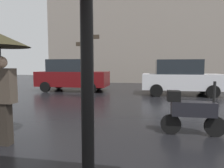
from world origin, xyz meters
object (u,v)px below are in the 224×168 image
at_px(parked_scooter, 191,111).
at_px(street_signpost, 87,59).
at_px(parked_car_left, 72,75).
at_px(pedestrian_with_umbrella, 1,57).
at_px(parked_car_right, 180,77).

height_order(parked_scooter, street_signpost, street_signpost).
bearing_deg(parked_car_left, parked_scooter, -37.65).
height_order(pedestrian_with_umbrella, parked_car_right, pedestrian_with_umbrella).
xyz_separation_m(parked_car_right, street_signpost, (-4.41, -2.68, 0.91)).
bearing_deg(parked_car_right, pedestrian_with_umbrella, -105.09).
height_order(pedestrian_with_umbrella, parked_car_left, pedestrian_with_umbrella).
relative_size(parked_scooter, parked_car_right, 0.34).
bearing_deg(pedestrian_with_umbrella, street_signpost, -32.86).
bearing_deg(parked_car_right, street_signpost, -134.01).
bearing_deg(pedestrian_with_umbrella, parked_scooter, -103.38).
bearing_deg(parked_car_right, parked_car_left, -170.63).
distance_m(parked_scooter, parked_car_left, 9.22).
distance_m(pedestrian_with_umbrella, parked_car_right, 9.11).
xyz_separation_m(pedestrian_with_umbrella, street_signpost, (0.11, 5.20, 0.13)).
relative_size(parked_car_left, street_signpost, 1.41).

